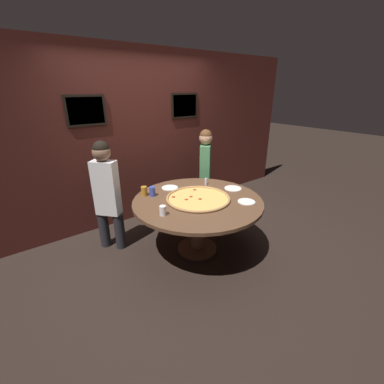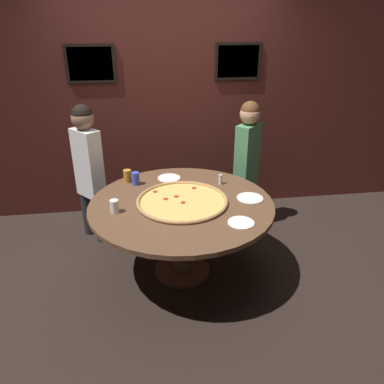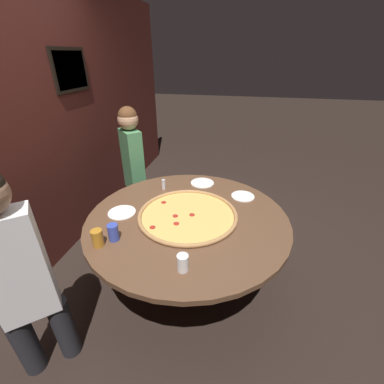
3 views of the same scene
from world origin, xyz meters
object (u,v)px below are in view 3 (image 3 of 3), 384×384
drink_cup_front_edge (183,263)px  drink_cup_by_shaker (113,232)px  white_plate_right_side (243,196)px  diner_far_right (18,272)px  drink_cup_beside_pizza (98,238)px  diner_centre_back (133,163)px  giant_pizza (187,215)px  condiment_shaker (164,184)px  white_plate_beside_cup (202,183)px  white_plate_near_front (122,212)px  dining_table (188,229)px

drink_cup_front_edge → drink_cup_by_shaker: bearing=72.0°
white_plate_right_side → diner_far_right: diner_far_right is taller
drink_cup_beside_pizza → white_plate_right_side: drink_cup_beside_pizza is taller
diner_centre_back → drink_cup_beside_pizza: bearing=-31.3°
giant_pizza → diner_far_right: size_ratio=0.55×
condiment_shaker → diner_far_right: size_ratio=0.07×
drink_cup_front_edge → white_plate_right_side: size_ratio=0.53×
white_plate_beside_cup → diner_centre_back: bearing=76.5°
giant_pizza → diner_far_right: diner_far_right is taller
white_plate_near_front → diner_centre_back: (0.88, 0.28, 0.06)m
drink_cup_by_shaker → condiment_shaker: drink_cup_by_shaker is taller
dining_table → diner_centre_back: size_ratio=1.13×
drink_cup_by_shaker → diner_far_right: bearing=145.3°
drink_cup_by_shaker → giant_pizza: bearing=-47.5°
drink_cup_front_edge → diner_far_right: diner_far_right is taller
drink_cup_by_shaker → drink_cup_front_edge: drink_cup_by_shaker is taller
dining_table → drink_cup_front_edge: (-0.57, -0.10, 0.18)m
white_plate_near_front → white_plate_beside_cup: bearing=-39.1°
giant_pizza → white_plate_right_side: bearing=-45.6°
drink_cup_front_edge → white_plate_beside_cup: bearing=4.5°
white_plate_right_side → condiment_shaker: bearing=90.6°
drink_cup_front_edge → white_plate_beside_cup: (1.18, 0.09, -0.05)m
white_plate_beside_cup → condiment_shaker: size_ratio=2.41×
drink_cup_by_shaker → diner_centre_back: size_ratio=0.09×
white_plate_right_side → drink_cup_beside_pizza: bearing=133.7°
drink_cup_front_edge → white_plate_near_front: size_ratio=0.49×
drink_cup_beside_pizza → white_plate_right_side: (0.89, -0.93, -0.06)m
dining_table → giant_pizza: size_ratio=2.01×
white_plate_near_front → diner_centre_back: 0.92m
dining_table → drink_cup_beside_pizza: size_ratio=13.13×
drink_cup_by_shaker → white_plate_beside_cup: drink_cup_by_shaker is taller
white_plate_beside_cup → giant_pizza: bearing=178.8°
white_plate_right_side → drink_cup_front_edge: bearing=162.2°
drink_cup_beside_pizza → condiment_shaker: drink_cup_beside_pizza is taller
dining_table → condiment_shaker: condiment_shaker is taller
drink_cup_front_edge → white_plate_right_side: drink_cup_front_edge is taller
diner_centre_back → diner_far_right: diner_far_right is taller
drink_cup_front_edge → white_plate_beside_cup: 1.19m
drink_cup_front_edge → condiment_shaker: size_ratio=1.14×
drink_cup_beside_pizza → condiment_shaker: size_ratio=1.27×
giant_pizza → white_plate_near_front: giant_pizza is taller
white_plate_right_side → white_plate_near_front: bearing=116.9°
condiment_shaker → white_plate_near_front: bearing=156.6°
giant_pizza → drink_cup_front_edge: (-0.57, -0.11, 0.04)m
drink_cup_by_shaker → condiment_shaker: bearing=-7.4°
drink_cup_beside_pizza → white_plate_near_front: drink_cup_beside_pizza is taller
white_plate_beside_cup → diner_far_right: diner_far_right is taller
condiment_shaker → dining_table: bearing=-141.3°
dining_table → drink_cup_beside_pizza: drink_cup_beside_pizza is taller
drink_cup_beside_pizza → drink_cup_by_shaker: bearing=-43.3°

